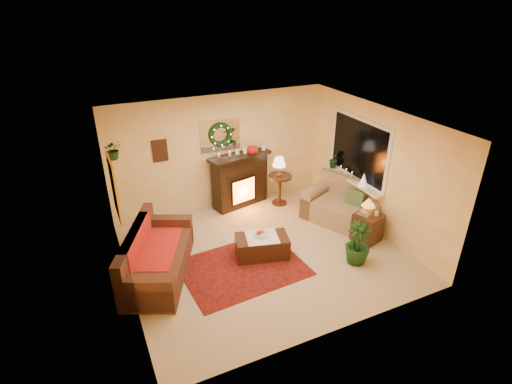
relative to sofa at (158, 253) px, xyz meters
name	(u,v)px	position (x,y,z in m)	size (l,w,h in m)	color
floor	(264,252)	(1.96, -0.19, -0.43)	(5.00, 5.00, 0.00)	beige
ceiling	(265,122)	(1.96, -0.19, 2.17)	(5.00, 5.00, 0.00)	white
wall_back	(221,152)	(1.96, 2.06, 0.87)	(5.00, 5.00, 0.00)	#EFD88C
wall_front	(338,260)	(1.96, -2.44, 0.87)	(5.00, 5.00, 0.00)	#EFD88C
wall_left	(120,222)	(-0.54, -0.19, 0.87)	(4.50, 4.50, 0.00)	#EFD88C
wall_right	(375,169)	(4.46, -0.19, 0.87)	(4.50, 4.50, 0.00)	#EFD88C
area_rug	(243,268)	(1.40, -0.47, -0.42)	(2.16, 1.62, 0.01)	maroon
sofa	(158,253)	(0.00, 0.00, 0.00)	(0.91, 2.06, 0.89)	brown
red_throw	(153,248)	(-0.06, 0.17, 0.03)	(0.84, 1.37, 0.02)	red
fireplace	(240,183)	(2.32, 1.85, 0.12)	(1.30, 0.41, 1.19)	black
poinsettia	(252,150)	(2.64, 1.85, 0.87)	(0.24, 0.24, 0.24)	red
mantel_candle_a	(219,157)	(1.84, 1.86, 0.83)	(0.05, 0.05, 0.16)	silver
mantel_candle_b	(230,156)	(2.09, 1.84, 0.83)	(0.07, 0.07, 0.20)	white
mantel_mirror	(220,135)	(1.96, 2.04, 1.27)	(0.92, 0.02, 0.72)	white
wreath	(221,135)	(1.96, 2.00, 1.29)	(0.55, 0.55, 0.11)	#194719
wall_art	(160,151)	(0.61, 2.04, 1.12)	(0.32, 0.03, 0.48)	#381E11
gold_mirror	(114,189)	(-0.52, 0.11, 1.32)	(0.03, 0.84, 1.00)	gold
hanging_plant	(115,158)	(-0.38, 0.86, 1.54)	(0.33, 0.28, 0.36)	#194719
loveseat	(343,205)	(4.02, 0.15, -0.01)	(0.93, 1.60, 0.93)	gray
window_frame	(359,149)	(4.44, 0.36, 1.12)	(0.03, 1.86, 1.36)	white
window_glass	(358,149)	(4.43, 0.36, 1.12)	(0.02, 1.70, 1.22)	black
window_sill	(351,179)	(4.34, 0.36, 0.44)	(0.22, 1.86, 0.04)	white
mini_tree	(364,180)	(4.32, -0.05, 0.61)	(0.19, 0.19, 0.29)	white
sill_plant	(334,160)	(4.34, 1.03, 0.66)	(0.30, 0.24, 0.55)	#2A5D2A
side_table_round	(280,191)	(3.18, 1.48, -0.10)	(0.56, 0.56, 0.72)	#472C15
lamp_cream	(279,170)	(3.14, 1.47, 0.45)	(0.31, 0.31, 0.47)	#FFD5AE
end_table_square	(367,228)	(4.04, -0.66, -0.16)	(0.48, 0.48, 0.58)	#422B17
lamp_tiffany	(368,208)	(4.00, -0.64, 0.32)	(0.27, 0.27, 0.39)	#F0A916
coffee_table	(262,246)	(1.88, -0.27, -0.22)	(0.98, 0.54, 0.41)	#512016
fruit_bowl	(261,235)	(1.87, -0.23, 0.02)	(0.26, 0.26, 0.06)	silver
floor_palm	(358,242)	(3.38, -1.18, 0.02)	(1.38, 1.38, 2.47)	#17411E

